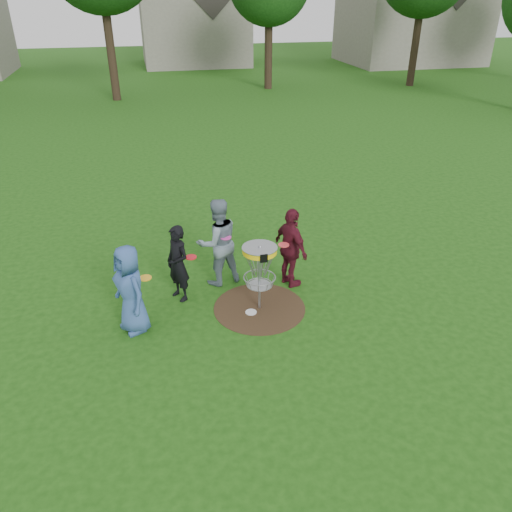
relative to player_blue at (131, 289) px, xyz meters
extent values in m
plane|color=#19470F|center=(2.37, 0.13, -0.84)|extent=(100.00, 100.00, 0.00)
cylinder|color=#47331E|center=(2.37, 0.13, -0.84)|extent=(1.80, 1.80, 0.01)
imported|color=#355592|center=(0.00, 0.00, 0.00)|extent=(0.85, 0.98, 1.69)
imported|color=black|center=(0.91, 0.85, -0.06)|extent=(0.62, 0.69, 1.57)
imported|color=gray|center=(1.77, 1.29, 0.09)|extent=(1.07, 0.93, 1.88)
imported|color=#561322|center=(3.20, 0.85, 0.01)|extent=(0.72, 1.09, 1.72)
cylinder|color=white|center=(2.18, 0.01, -0.84)|extent=(0.22, 0.22, 0.02)
cylinder|color=#9EA0A5|center=(2.37, 0.13, -0.15)|extent=(0.05, 0.05, 1.38)
cylinder|color=yellow|center=(2.37, 0.13, 0.44)|extent=(0.64, 0.64, 0.10)
cylinder|color=#9EA0A5|center=(2.37, 0.13, 0.49)|extent=(0.66, 0.66, 0.01)
cube|color=black|center=(2.37, -0.20, 0.44)|extent=(0.14, 0.02, 0.16)
torus|color=#9EA0A5|center=(2.37, 0.13, -0.14)|extent=(0.62, 0.62, 0.02)
torus|color=#9EA0A5|center=(2.37, 0.13, -0.30)|extent=(0.50, 0.50, 0.02)
cylinder|color=#9EA0A5|center=(2.37, 0.13, -0.31)|extent=(0.44, 0.44, 0.01)
cylinder|color=#FFAF1C|center=(0.28, 0.02, 0.19)|extent=(0.22, 0.22, 0.02)
cylinder|color=red|center=(1.16, 0.73, 0.12)|extent=(0.22, 0.22, 0.02)
cylinder|color=#FC42BA|center=(1.90, 1.05, 0.31)|extent=(0.22, 0.22, 0.02)
cylinder|color=#FF4348|center=(2.99, 0.66, 0.21)|extent=(0.22, 0.22, 0.02)
cylinder|color=#38281C|center=(-0.63, 21.63, 1.47)|extent=(0.46, 0.46, 4.62)
cylinder|color=#38281C|center=(8.37, 23.13, 1.05)|extent=(0.46, 0.46, 3.78)
cylinder|color=#38281C|center=(17.37, 22.13, 1.26)|extent=(0.46, 0.46, 4.20)
cube|color=gray|center=(5.37, 35.13, 1.66)|extent=(8.00, 7.00, 5.00)
cube|color=gray|center=(22.37, 32.13, 2.16)|extent=(10.00, 8.00, 6.00)
camera|label=1|loc=(0.48, -7.75, 4.71)|focal=35.00mm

